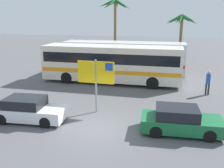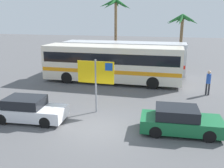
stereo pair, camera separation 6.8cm
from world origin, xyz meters
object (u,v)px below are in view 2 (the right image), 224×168
object	(u,v)px
pedestrian_by_bus	(208,81)
bus_front_coach	(112,62)
bus_rear_coach	(123,56)
car_green	(180,121)
car_white	(28,110)
ferry_sign	(96,74)

from	to	relation	value
pedestrian_by_bus	bus_front_coach	bearing A→B (deg)	85.84
bus_rear_coach	car_green	world-z (taller)	bus_rear_coach
bus_front_coach	bus_rear_coach	distance (m)	3.34
bus_front_coach	pedestrian_by_bus	xyz separation A→B (m)	(7.67, -1.84, -0.70)
car_white	ferry_sign	bearing A→B (deg)	28.13
car_green	car_white	size ratio (longest dim) A/B	0.99
car_white	pedestrian_by_bus	xyz separation A→B (m)	(10.18, 7.16, 0.45)
car_green	ferry_sign	bearing A→B (deg)	157.16
ferry_sign	car_green	world-z (taller)	ferry_sign
bus_front_coach	pedestrian_by_bus	world-z (taller)	bus_front_coach
car_white	bus_front_coach	bearing A→B (deg)	70.40
bus_front_coach	pedestrian_by_bus	bearing A→B (deg)	-13.51
ferry_sign	car_white	world-z (taller)	ferry_sign
ferry_sign	pedestrian_by_bus	distance (m)	8.64
bus_front_coach	ferry_sign	world-z (taller)	ferry_sign
bus_front_coach	ferry_sign	bearing A→B (deg)	-83.50
bus_rear_coach	ferry_sign	world-z (taller)	ferry_sign
car_green	pedestrian_by_bus	world-z (taller)	pedestrian_by_bus
bus_rear_coach	bus_front_coach	bearing A→B (deg)	-96.60
ferry_sign	pedestrian_by_bus	xyz separation A→B (m)	(6.88, 5.08, -1.24)
pedestrian_by_bus	bus_rear_coach	bearing A→B (deg)	64.05
car_white	car_green	bearing A→B (deg)	-1.11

